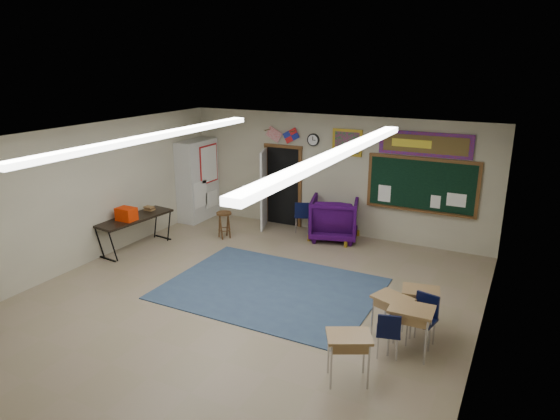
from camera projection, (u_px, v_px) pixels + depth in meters
The scene contains 24 objects.
floor at pixel (241, 304), 9.13m from camera, with size 9.00×9.00×0.00m, color #86745C.
back_wall at pixel (333, 175), 12.52m from camera, with size 8.00×0.04×3.00m, color #B9B396.
left_wall at pixel (76, 198), 10.44m from camera, with size 0.04×9.00×3.00m, color #B9B396.
right_wall at pixel (483, 269), 6.94m from camera, with size 0.04×9.00×3.00m, color #B9B396.
ceiling at pixel (236, 141), 8.25m from camera, with size 8.00×9.00×0.04m, color silver.
area_rug at pixel (271, 288), 9.72m from camera, with size 4.00×3.00×0.02m, color #334A61.
fluorescent_strips at pixel (237, 144), 8.27m from camera, with size 3.86×6.00×0.10m, color white, non-canonical shape.
doorway at pixel (277, 187), 13.18m from camera, with size 1.10×0.89×2.16m.
chalkboard at pixel (421, 187), 11.53m from camera, with size 2.55×0.14×1.30m.
bulletin_board at pixel (425, 144), 11.25m from camera, with size 2.10×0.05×0.55m.
framed_art_print at pixel (347, 143), 12.09m from camera, with size 0.75×0.05×0.65m.
wall_clock at pixel (313, 140), 12.48m from camera, with size 0.32×0.05×0.32m.
wall_flags at pixel (282, 133), 12.79m from camera, with size 1.16×0.06×0.70m, color red, non-canonical shape.
storage_cabinet at pixel (198, 180), 13.71m from camera, with size 0.59×1.25×2.20m.
wingback_armchair at pixel (334, 218), 12.31m from camera, with size 1.13×1.16×1.05m, color #240536.
student_chair_reading at pixel (302, 216), 12.83m from camera, with size 0.41×0.41×0.83m, color black, non-canonical shape.
student_chair_desk_a at pixel (388, 333), 7.46m from camera, with size 0.37×0.37×0.75m, color black, non-canonical shape.
student_chair_desk_b at pixel (421, 322), 7.70m from camera, with size 0.41×0.41×0.82m, color black, non-canonical shape.
student_desk_front_left at pixel (392, 315), 7.94m from camera, with size 0.70×0.62×0.70m.
student_desk_front_right at pixel (420, 307), 8.19m from camera, with size 0.67×0.55×0.71m.
student_desk_back_left at pixel (348, 355), 6.84m from camera, with size 0.74×0.68×0.72m.
student_desk_back_right at pixel (410, 328), 7.47m from camera, with size 0.66×0.51×0.77m.
folding_table at pixel (135, 231), 11.66m from camera, with size 0.83×1.95×1.08m.
wooden_stool at pixel (224, 225), 12.40m from camera, with size 0.38×0.38×0.66m.
Camera 1 is at (4.40, -6.99, 4.31)m, focal length 32.00 mm.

